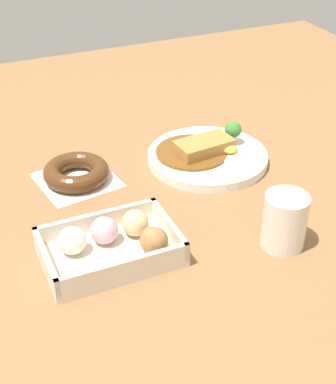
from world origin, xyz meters
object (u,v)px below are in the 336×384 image
curry_plate (207,155)px  coffee_mug (285,221)px  donut_box (113,244)px  chocolate_ring_donut (76,173)px

curry_plate → coffee_mug: (0.01, 0.28, 0.03)m
donut_box → coffee_mug: (-0.25, 0.08, 0.02)m
coffee_mug → donut_box: bearing=-18.0°
curry_plate → chocolate_ring_donut: bearing=-7.7°
curry_plate → donut_box: (0.26, 0.20, 0.01)m
chocolate_ring_donut → coffee_mug: bearing=127.6°
curry_plate → donut_box: bearing=37.0°
donut_box → coffee_mug: 0.27m
coffee_mug → curry_plate: bearing=-92.2°
donut_box → chocolate_ring_donut: donut_box is taller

